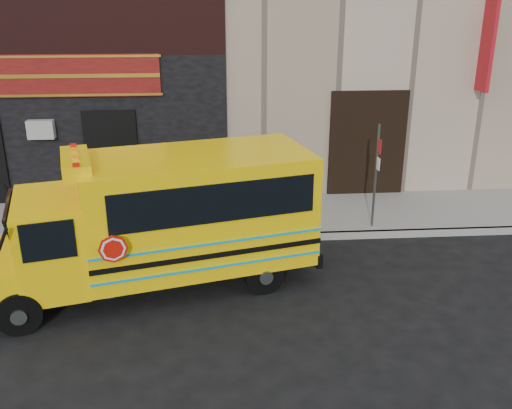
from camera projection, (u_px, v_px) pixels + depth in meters
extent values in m
plane|color=black|center=(236.00, 295.00, 11.51)|extent=(120.00, 120.00, 0.00)
cube|color=#989792|center=(232.00, 239.00, 13.91)|extent=(40.00, 0.20, 0.15)
cube|color=gray|center=(230.00, 216.00, 15.31)|extent=(40.00, 3.00, 0.15)
cube|color=black|center=(44.00, 131.00, 15.58)|extent=(10.00, 0.30, 4.00)
cube|color=#580C0E|center=(35.00, 76.00, 14.89)|extent=(6.50, 0.12, 1.10)
cube|color=black|center=(112.00, 157.00, 15.83)|extent=(1.30, 0.10, 2.50)
cube|color=#B3141D|center=(487.00, 46.00, 15.25)|extent=(0.10, 0.70, 2.40)
cylinder|color=black|center=(19.00, 313.00, 10.11)|extent=(0.84, 0.47, 0.80)
cylinder|color=black|center=(24.00, 267.00, 11.79)|extent=(0.84, 0.47, 0.80)
cylinder|color=black|center=(264.00, 274.00, 11.48)|extent=(0.84, 0.47, 0.80)
cylinder|color=black|center=(236.00, 238.00, 13.16)|extent=(0.84, 0.47, 0.80)
cube|color=yellow|center=(51.00, 241.00, 10.83)|extent=(1.68, 2.33, 1.70)
cube|color=black|center=(16.00, 225.00, 10.52)|extent=(0.50, 1.76, 0.90)
cube|color=yellow|center=(197.00, 208.00, 11.56)|extent=(4.91, 3.25, 2.25)
cube|color=black|center=(300.00, 241.00, 12.62)|extent=(0.66, 2.16, 0.30)
cube|color=black|center=(215.00, 203.00, 10.44)|extent=(3.79, 1.01, 0.75)
cube|color=yellow|center=(75.00, 163.00, 10.48)|extent=(0.88, 1.67, 0.28)
cylinder|color=red|center=(113.00, 249.00, 9.90)|extent=(0.51, 0.16, 0.52)
cylinder|color=#48514B|center=(375.00, 179.00, 14.04)|extent=(0.06, 0.06, 2.77)
cube|color=#B3141D|center=(379.00, 146.00, 13.66)|extent=(0.04, 0.24, 0.35)
cube|color=white|center=(378.00, 163.00, 13.82)|extent=(0.04, 0.24, 0.30)
imported|color=black|center=(110.00, 277.00, 11.20)|extent=(1.64, 0.77, 0.95)
imported|color=black|center=(104.00, 256.00, 11.14)|extent=(0.61, 0.75, 1.77)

